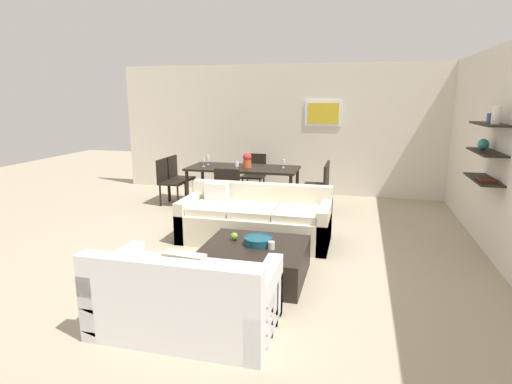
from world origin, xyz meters
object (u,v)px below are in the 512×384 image
object	(u,v)px
dining_chair_head	(254,172)
dining_chair_right_near	(319,186)
dining_table	(243,171)
wine_glass_right_far	(283,162)
dining_chair_foot	(229,190)
wine_glass_left_near	(203,160)
dining_chair_right_far	(321,182)
dining_chair_left_near	(168,179)
dining_chair_left_far	(177,175)
centerpiece_vase	(247,160)
wine_glass_head	(249,159)
apple_on_coffee_table	(234,236)
decorative_bowl	(258,240)
coffee_table	(255,261)
wine_glass_left_far	(208,158)
sofa_beige	(255,221)
loveseat_white	(186,299)
candle_jar	(271,245)
wine_glass_foot	(237,165)

from	to	relation	value
dining_chair_head	dining_chair_right_near	bearing A→B (deg)	-36.61
dining_table	wine_glass_right_far	distance (m)	0.77
dining_chair_foot	wine_glass_right_far	size ratio (longest dim) A/B	5.62
dining_chair_head	dining_chair_right_near	distance (m)	1.79
dining_chair_foot	wine_glass_left_near	world-z (taller)	wine_glass_left_near
dining_chair_right_far	dining_chair_left_near	bearing A→B (deg)	-171.89
dining_table	dining_chair_left_far	world-z (taller)	dining_chair_left_far
dining_chair_head	centerpiece_vase	distance (m)	0.99
wine_glass_head	dining_chair_left_near	bearing A→B (deg)	-157.34
apple_on_coffee_table	dining_table	distance (m)	3.02
decorative_bowl	dining_chair_left_near	distance (m)	3.72
apple_on_coffee_table	dining_chair_right_far	distance (m)	3.21
dining_chair_foot	wine_glass_left_near	bearing A→B (deg)	134.71
dining_chair_left_near	wine_glass_head	distance (m)	1.59
dining_table	dining_chair_right_near	size ratio (longest dim) A/B	2.34
coffee_table	wine_glass_head	distance (m)	3.65
apple_on_coffee_table	wine_glass_left_far	xyz separation A→B (m)	(-1.45, 3.03, 0.46)
dining_chair_foot	dining_chair_left_near	bearing A→B (deg)	155.40
dining_chair_right_near	centerpiece_vase	distance (m)	1.41
dining_chair_foot	apple_on_coffee_table	bearing A→B (deg)	-70.89
centerpiece_vase	dining_chair_foot	bearing A→B (deg)	-96.33
dining_chair_right_far	dining_chair_right_near	bearing A→B (deg)	-90.00
dining_chair_left_far	wine_glass_left_far	bearing A→B (deg)	-7.56
dining_chair_right_far	apple_on_coffee_table	bearing A→B (deg)	-103.01
decorative_bowl	apple_on_coffee_table	bearing A→B (deg)	165.82
wine_glass_left_far	dining_chair_right_far	bearing A→B (deg)	2.42
wine_glass_head	coffee_table	bearing A→B (deg)	-73.92
sofa_beige	dining_chair_head	world-z (taller)	dining_chair_head
dining_chair_right_near	wine_glass_head	world-z (taller)	wine_glass_head
dining_chair_right_near	dining_table	bearing A→B (deg)	171.89
dining_chair_head	wine_glass_head	world-z (taller)	wine_glass_head
dining_chair_right_far	centerpiece_vase	distance (m)	1.42
coffee_table	loveseat_white	bearing A→B (deg)	-104.80
centerpiece_vase	dining_table	bearing A→B (deg)	156.76
dining_chair_right_far	wine_glass_head	size ratio (longest dim) A/B	5.74
loveseat_white	dining_chair_left_far	world-z (taller)	dining_chair_left_far
dining_chair_left_near	wine_glass_head	xyz separation A→B (m)	(1.43, 0.60, 0.35)
sofa_beige	coffee_table	distance (m)	1.27
candle_jar	wine_glass_head	distance (m)	3.73
wine_glass_left_near	wine_glass_foot	xyz separation A→B (m)	(0.74, -0.28, -0.01)
wine_glass_head	wine_glass_left_far	size ratio (longest dim) A/B	0.82
sofa_beige	decorative_bowl	xyz separation A→B (m)	(0.33, -1.17, 0.13)
sofa_beige	wine_glass_left_far	world-z (taller)	wine_glass_left_far
centerpiece_vase	dining_chair_right_far	bearing A→B (deg)	10.28
wine_glass_foot	dining_table	bearing A→B (deg)	90.00
candle_jar	dining_chair_left_far	bearing A→B (deg)	128.52
dining_chair_left_near	wine_glass_right_far	bearing A→B (deg)	8.29
loveseat_white	wine_glass_head	xyz separation A→B (m)	(-0.67, 4.66, 0.56)
apple_on_coffee_table	dining_chair_head	bearing A→B (deg)	100.68
dining_chair_right_far	loveseat_white	bearing A→B (deg)	-99.66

